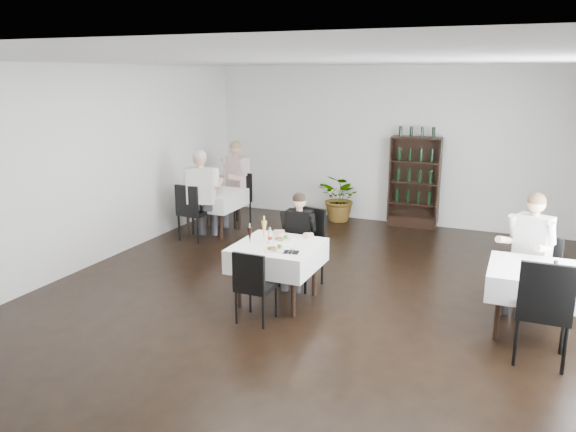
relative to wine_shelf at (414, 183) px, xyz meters
The scene contains 23 objects.
room_shell 4.40m from the wine_shelf, 97.92° to the right, with size 9.00×9.00×9.00m.
wine_shelf is the anchor object (origin of this frame).
main_table 4.41m from the wine_shelf, 101.78° to the right, with size 1.03×1.03×0.77m.
left_table 3.77m from the wine_shelf, 151.20° to the right, with size 0.98×0.98×0.77m.
right_table 4.54m from the wine_shelf, 62.38° to the right, with size 0.98×0.98×0.77m.
potted_tree 1.44m from the wine_shelf, behind, with size 0.84×0.73×0.94m, color #1C511B.
main_chair_far 3.70m from the wine_shelf, 102.61° to the right, with size 0.58×0.59×1.08m.
main_chair_near 5.11m from the wine_shelf, 100.14° to the right, with size 0.41×0.41×0.89m.
left_chair_far 3.35m from the wine_shelf, 159.72° to the right, with size 0.60×0.60×1.01m.
left_chair_near 4.17m from the wine_shelf, 144.28° to the right, with size 0.49×0.50×1.00m.
right_chair_far 3.87m from the wine_shelf, 55.47° to the right, with size 0.53×0.53×0.90m.
right_chair_near 5.24m from the wine_shelf, 65.30° to the right, with size 0.51×0.52×1.12m.
diner_main 3.79m from the wine_shelf, 103.43° to the right, with size 0.50×0.50×1.30m.
diner_left_far 3.44m from the wine_shelf, 160.68° to the right, with size 0.71×0.75×1.61m.
diner_left_near 3.96m from the wine_shelf, 144.25° to the right, with size 0.67×0.72×1.61m.
diner_right_far 3.93m from the wine_shelf, 58.99° to the right, with size 0.67×0.70×1.48m.
plate_far 4.25m from the wine_shelf, 102.46° to the right, with size 0.29×0.29×0.07m.
plate_near 4.63m from the wine_shelf, 100.28° to the right, with size 0.30×0.30×0.07m.
pilsner_dark 4.59m from the wine_shelf, 105.64° to the right, with size 0.06×0.06×0.26m.
pilsner_lager 4.36m from the wine_shelf, 105.01° to the right, with size 0.07×0.07×0.32m.
coke_bottle 4.44m from the wine_shelf, 103.00° to the right, with size 0.05×0.05×0.21m.
napkin_cutlery 4.60m from the wine_shelf, 97.64° to the right, with size 0.20×0.20×0.02m.
pepper_mill 4.62m from the wine_shelf, 60.25° to the right, with size 0.05×0.05×0.11m, color black.
Camera 1 is at (2.46, -6.17, 2.88)m, focal length 35.00 mm.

